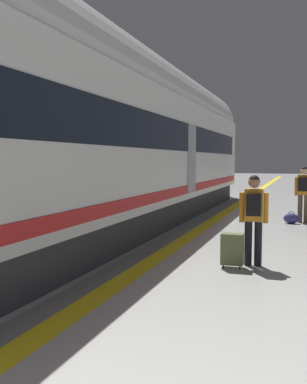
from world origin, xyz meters
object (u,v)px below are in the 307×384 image
object	(u,v)px
passenger_near	(254,212)
suitcase_near	(232,249)
high_speed_train	(15,122)
passenger_mid	(304,189)
duffel_bag_mid	(291,218)

from	to	relation	value
passenger_near	suitcase_near	xyz separation A→B (m)	(-0.32, -0.26, -0.62)
high_speed_train	passenger_mid	xyz separation A→B (m)	(4.64, 7.13, -1.51)
high_speed_train	passenger_near	size ratio (longest dim) A/B	20.61
passenger_near	duffel_bag_mid	xyz separation A→B (m)	(0.48, 5.41, -0.79)
high_speed_train	suitcase_near	size ratio (longest dim) A/B	55.32
suitcase_near	passenger_mid	bearing A→B (deg)	79.38
passenger_mid	high_speed_train	bearing A→B (deg)	-123.03
passenger_near	passenger_mid	bearing A→B (deg)	82.05
high_speed_train	suitcase_near	bearing A→B (deg)	18.30
passenger_near	passenger_mid	size ratio (longest dim) A/B	0.96
passenger_near	duffel_bag_mid	distance (m)	5.49
high_speed_train	passenger_near	bearing A→B (deg)	20.31
passenger_mid	duffel_bag_mid	world-z (taller)	passenger_mid
suitcase_near	passenger_near	bearing A→B (deg)	38.67
passenger_near	suitcase_near	world-z (taller)	passenger_near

